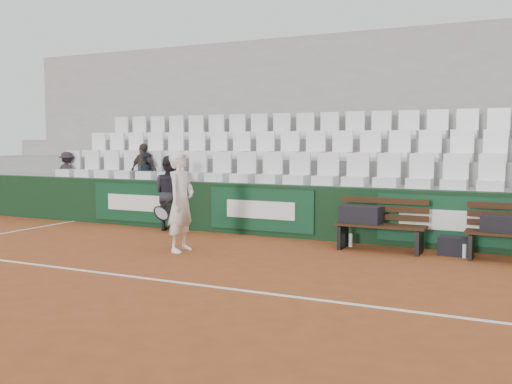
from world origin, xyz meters
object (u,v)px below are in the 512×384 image
object	(u,v)px
water_bottle_far	(464,251)
ball_kid	(170,193)
tennis_player	(181,201)
spectator_a	(67,155)
sports_bag_right	(500,224)
spectator_c	(146,156)
water_bottle_near	(350,240)
bench_left	(380,238)
spectator_b	(144,151)
sports_bag_left	(361,215)
sports_bag_ground	(455,246)

from	to	relation	value
water_bottle_far	ball_kid	xyz separation A→B (m)	(-5.82, 0.39, 0.67)
tennis_player	spectator_a	distance (m)	5.73
water_bottle_far	tennis_player	bearing A→B (deg)	-161.50
sports_bag_right	water_bottle_far	xyz separation A→B (m)	(-0.50, 0.00, -0.46)
spectator_a	spectator_c	bearing A→B (deg)	171.73
water_bottle_near	spectator_c	distance (m)	5.41
bench_left	spectator_b	distance (m)	6.01
spectator_a	spectator_b	bearing A→B (deg)	171.73
sports_bag_left	ball_kid	xyz separation A→B (m)	(-4.13, 0.38, 0.18)
sports_bag_ground	water_bottle_near	world-z (taller)	sports_bag_ground
bench_left	sports_bag_left	bearing A→B (deg)	-179.37
sports_bag_left	water_bottle_far	distance (m)	1.76
ball_kid	spectator_a	world-z (taller)	spectator_a
water_bottle_near	spectator_c	bearing A→B (deg)	168.55
ball_kid	spectator_a	bearing A→B (deg)	2.76
sports_bag_ground	water_bottle_far	distance (m)	0.22
sports_bag_left	water_bottle_near	size ratio (longest dim) A/B	2.88
sports_bag_ground	spectator_a	bearing A→B (deg)	173.52
bench_left	spectator_c	distance (m)	5.94
tennis_player	ball_kid	bearing A→B (deg)	128.25
water_bottle_near	sports_bag_right	bearing A→B (deg)	-3.90
bench_left	spectator_c	xyz separation A→B (m)	(-5.67, 1.18, 1.30)
spectator_a	spectator_c	world-z (taller)	same
sports_bag_left	sports_bag_right	world-z (taller)	sports_bag_left
spectator_b	water_bottle_far	bearing A→B (deg)	175.16
spectator_a	sports_bag_right	bearing A→B (deg)	164.81
bench_left	spectator_c	world-z (taller)	spectator_c
sports_bag_right	spectator_c	size ratio (longest dim) A/B	0.52
spectator_a	sports_bag_ground	bearing A→B (deg)	165.24
bench_left	water_bottle_near	xyz separation A→B (m)	(-0.55, 0.14, -0.11)
water_bottle_far	spectator_c	distance (m)	7.26
water_bottle_far	spectator_b	bearing A→B (deg)	170.38
bench_left	sports_bag_ground	bearing A→B (deg)	6.20
sports_bag_ground	spectator_b	world-z (taller)	spectator_b
tennis_player	sports_bag_right	bearing A→B (deg)	16.69
sports_bag_left	sports_bag_right	distance (m)	2.19
sports_bag_left	ball_kid	world-z (taller)	ball_kid
sports_bag_ground	water_bottle_near	size ratio (longest dim) A/B	2.07
bench_left	spectator_c	bearing A→B (deg)	168.27
spectator_b	spectator_c	distance (m)	0.12
sports_bag_right	spectator_c	xyz separation A→B (m)	(-7.52, 1.20, 0.95)
water_bottle_far	ball_kid	world-z (taller)	ball_kid
sports_bag_right	tennis_player	distance (m)	5.08
sports_bag_ground	bench_left	bearing A→B (deg)	-173.80
sports_bag_right	water_bottle_near	world-z (taller)	sports_bag_right
bench_left	spectator_b	size ratio (longest dim) A/B	1.19
sports_bag_left	spectator_c	distance (m)	5.54
sports_bag_left	sports_bag_right	bearing A→B (deg)	-0.50
sports_bag_ground	spectator_a	world-z (taller)	spectator_a
bench_left	water_bottle_far	distance (m)	1.35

